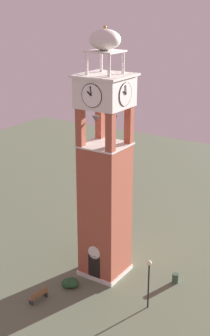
% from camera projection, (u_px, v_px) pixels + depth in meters
% --- Properties ---
extents(ground, '(80.00, 80.00, 0.00)m').
position_uv_depth(ground, '(105.00, 271.00, 39.76)').
color(ground, '#5B664C').
extents(clock_tower, '(3.80, 3.80, 19.79)m').
position_uv_depth(clock_tower, '(105.00, 181.00, 37.04)').
color(clock_tower, '#9E4C38').
rests_on(clock_tower, ground).
extents(park_bench, '(0.68, 1.65, 0.95)m').
position_uv_depth(park_bench, '(39.00, 295.00, 35.72)').
color(park_bench, brown).
rests_on(park_bench, ground).
extents(lamp_post, '(0.36, 0.36, 3.93)m').
position_uv_depth(lamp_post, '(149.00, 275.00, 34.22)').
color(lamp_post, black).
rests_on(lamp_post, ground).
extents(trash_bin, '(0.52, 0.52, 0.80)m').
position_uv_depth(trash_bin, '(175.00, 278.00, 38.06)').
color(trash_bin, '#38513D').
rests_on(trash_bin, ground).
extents(shrub_near_entry, '(0.83, 0.83, 0.78)m').
position_uv_depth(shrub_near_entry, '(67.00, 283.00, 37.39)').
color(shrub_near_entry, '#234C28').
rests_on(shrub_near_entry, ground).
extents(shrub_left_of_tower, '(1.14, 1.14, 0.72)m').
position_uv_depth(shrub_left_of_tower, '(71.00, 283.00, 37.53)').
color(shrub_left_of_tower, '#234C28').
rests_on(shrub_left_of_tower, ground).
extents(shrub_behind_bench, '(0.87, 0.87, 0.62)m').
position_uv_depth(shrub_behind_bench, '(74.00, 283.00, 37.54)').
color(shrub_behind_bench, '#234C28').
rests_on(shrub_behind_bench, ground).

